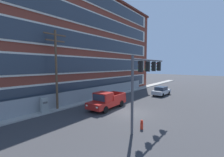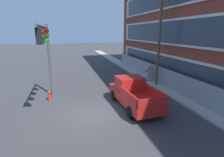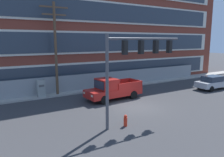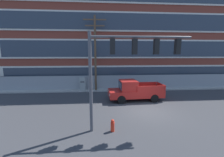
# 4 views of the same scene
# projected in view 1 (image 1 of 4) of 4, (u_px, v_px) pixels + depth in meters

# --- Properties ---
(ground_plane) EXTENTS (160.00, 160.00, 0.00)m
(ground_plane) POSITION_uv_depth(u_px,v_px,m) (131.00, 113.00, 16.63)
(ground_plane) COLOR #38383A
(sidewalk_building_side) EXTENTS (80.00, 1.80, 0.16)m
(sidewalk_building_side) POSITION_uv_depth(u_px,v_px,m) (85.00, 102.00, 21.40)
(sidewalk_building_side) COLOR #9E9B93
(sidewalk_building_side) RESTS_ON ground
(brick_mill_building) EXTENTS (41.07, 9.78, 17.64)m
(brick_mill_building) POSITION_uv_depth(u_px,v_px,m) (69.00, 44.00, 25.28)
(brick_mill_building) COLOR brown
(brick_mill_building) RESTS_ON ground
(chain_link_fence) EXTENTS (33.88, 0.06, 1.93)m
(chain_link_fence) POSITION_uv_depth(u_px,v_px,m) (82.00, 96.00, 21.12)
(chain_link_fence) COLOR gray
(chain_link_fence) RESTS_ON ground
(traffic_signal_mast) EXTENTS (6.05, 0.43, 6.00)m
(traffic_signal_mast) POSITION_uv_depth(u_px,v_px,m) (145.00, 74.00, 12.67)
(traffic_signal_mast) COLOR #4C4C51
(traffic_signal_mast) RESTS_ON ground
(pickup_truck_red) EXTENTS (5.64, 2.39, 2.07)m
(pickup_truck_red) POSITION_uv_depth(u_px,v_px,m) (107.00, 101.00, 18.14)
(pickup_truck_red) COLOR #AD1E19
(pickup_truck_red) RESTS_ON ground
(sedan_silver) EXTENTS (4.40, 2.00, 1.56)m
(sedan_silver) POSITION_uv_depth(u_px,v_px,m) (161.00, 91.00, 26.34)
(sedan_silver) COLOR #B2B5BA
(sedan_silver) RESTS_ON ground
(utility_pole_near_corner) EXTENTS (2.75, 0.26, 9.24)m
(utility_pole_near_corner) POSITION_uv_depth(u_px,v_px,m) (56.00, 66.00, 17.23)
(utility_pole_near_corner) COLOR brown
(utility_pole_near_corner) RESTS_ON ground
(electrical_cabinet) EXTENTS (0.72, 0.49, 1.79)m
(electrical_cabinet) POSITION_uv_depth(u_px,v_px,m) (44.00, 106.00, 16.20)
(electrical_cabinet) COLOR #939993
(electrical_cabinet) RESTS_ON ground
(fire_hydrant) EXTENTS (0.24, 0.24, 0.78)m
(fire_hydrant) POSITION_uv_depth(u_px,v_px,m) (142.00, 125.00, 12.30)
(fire_hydrant) COLOR red
(fire_hydrant) RESTS_ON ground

